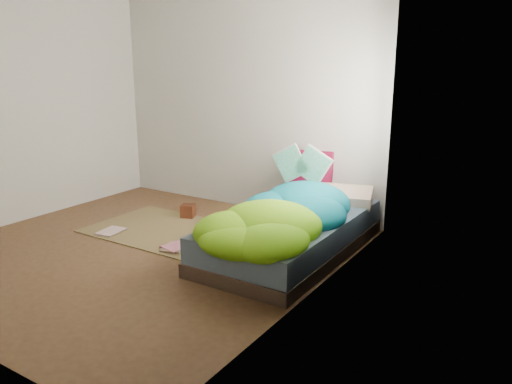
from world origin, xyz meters
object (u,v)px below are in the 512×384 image
Objects in this scene: open_book at (301,154)px; wooden_box at (188,211)px; floor_book_b at (172,243)px; pillow_magenta at (312,172)px; floor_book_a at (103,230)px; bed at (292,235)px.

open_book is 3.42× the size of wooden_box.
floor_book_b is at bearing -140.74° from open_book.
open_book is 1.65× the size of floor_book_b.
wooden_box is at bearing -165.55° from pillow_magenta.
pillow_magenta is 1.60× the size of floor_book_a.
open_book reaches higher than pillow_magenta.
open_book is (-0.16, 0.46, 0.66)m from bed.
pillow_magenta reaches higher than floor_book_a.
wooden_box reaches higher than floor_book_a.
pillow_magenta is 3.08× the size of wooden_box.
open_book reaches higher than floor_book_b.
pillow_magenta reaches higher than floor_book_b.
wooden_box is 0.48× the size of floor_book_b.
bed is at bearing 37.51° from floor_book_b.
floor_book_b reaches higher than floor_book_a.
floor_book_a is at bearing -150.75° from pillow_magenta.
bed reaches higher than wooden_box.
pillow_magenta is 1.49× the size of floor_book_b.
bed is 4.52× the size of pillow_magenta.
bed is at bearing -11.03° from wooden_box.
open_book is at bearing 21.28° from floor_book_a.
open_book reaches higher than floor_book_a.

